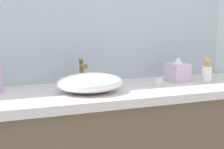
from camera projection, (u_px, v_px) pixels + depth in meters
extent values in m
cube|color=silver|center=(102.00, 12.00, 1.81)|extent=(6.00, 0.06, 2.60)
cube|color=silver|center=(133.00, 91.00, 1.62)|extent=(1.75, 0.55, 0.04)
ellipsoid|color=white|center=(90.00, 83.00, 1.47)|extent=(0.35, 0.29, 0.10)
cylinder|color=brown|center=(82.00, 74.00, 1.63)|extent=(0.03, 0.03, 0.13)
cylinder|color=brown|center=(84.00, 66.00, 1.57)|extent=(0.02, 0.09, 0.02)
sphere|color=brown|center=(81.00, 60.00, 1.63)|extent=(0.03, 0.03, 0.03)
cylinder|color=white|center=(206.00, 74.00, 1.75)|extent=(0.06, 0.06, 0.10)
cylinder|color=gold|center=(207.00, 65.00, 1.74)|extent=(0.03, 0.03, 0.02)
sphere|color=gold|center=(207.00, 61.00, 1.73)|extent=(0.04, 0.04, 0.04)
cylinder|color=gold|center=(208.00, 61.00, 1.72)|extent=(0.02, 0.02, 0.02)
cube|color=silver|center=(178.00, 73.00, 1.77)|extent=(0.13, 0.13, 0.11)
cone|color=white|center=(178.00, 61.00, 1.76)|extent=(0.06, 0.06, 0.04)
cylinder|color=silver|center=(158.00, 82.00, 1.64)|extent=(0.05, 0.05, 0.05)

